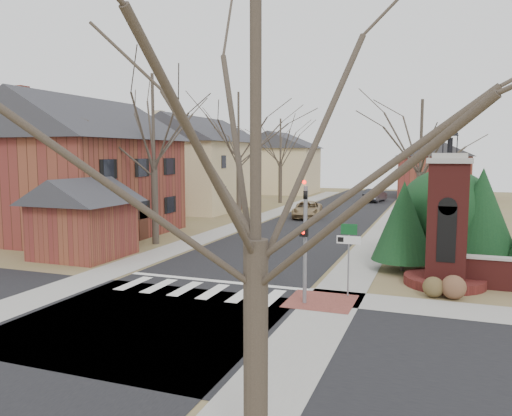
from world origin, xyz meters
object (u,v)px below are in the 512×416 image
at_px(pickup_truck, 307,210).
at_px(brick_gate_monument, 446,233).
at_px(sign_post, 349,245).
at_px(distant_car, 375,195).
at_px(traffic_signal_pole, 305,232).

bearing_deg(pickup_truck, brick_gate_monument, -70.05).
bearing_deg(sign_post, pickup_truck, 108.19).
bearing_deg(distant_car, traffic_signal_pole, 102.89).
bearing_deg(brick_gate_monument, distant_car, 101.41).
height_order(traffic_signal_pole, distant_car, traffic_signal_pole).
xyz_separation_m(brick_gate_monument, distant_car, (-7.04, 34.87, -1.44)).
bearing_deg(pickup_truck, distant_car, 68.08).
relative_size(sign_post, distant_car, 0.62).
bearing_deg(traffic_signal_pole, sign_post, 47.57).
bearing_deg(pickup_truck, traffic_signal_pole, -85.15).
bearing_deg(traffic_signal_pole, pickup_truck, 104.21).
bearing_deg(brick_gate_monument, traffic_signal_pole, -136.76).
bearing_deg(brick_gate_monument, sign_post, -138.58).
height_order(sign_post, brick_gate_monument, brick_gate_monument).
relative_size(traffic_signal_pole, brick_gate_monument, 0.69).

